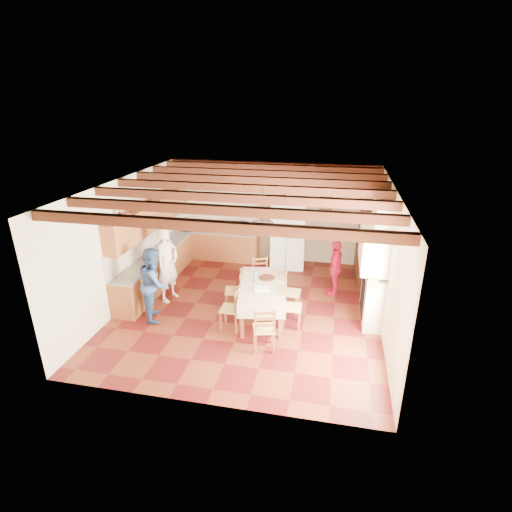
{
  "coord_description": "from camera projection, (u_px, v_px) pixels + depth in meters",
  "views": [
    {
      "loc": [
        1.85,
        -8.18,
        4.73
      ],
      "look_at": [
        0.1,
        0.3,
        1.25
      ],
      "focal_mm": 28.0,
      "sensor_mm": 36.0,
      "label": 1
    }
  ],
  "objects": [
    {
      "name": "chair_end_near",
      "position": [
        264.0,
        328.0,
        7.87
      ],
      "size": [
        0.51,
        0.5,
        0.96
      ],
      "primitive_type": null,
      "rotation": [
        0.0,
        0.0,
        3.41
      ],
      "color": "brown",
      "rests_on": "floor"
    },
    {
      "name": "wall_back",
      "position": [
        273.0,
        212.0,
        11.95
      ],
      "size": [
        6.0,
        0.02,
        3.0
      ],
      "primitive_type": "cube",
      "color": "beige",
      "rests_on": "ground"
    },
    {
      "name": "lower_cabinets_back",
      "position": [
        221.0,
        245.0,
        12.35
      ],
      "size": [
        2.3,
        0.6,
        0.86
      ],
      "primitive_type": "cube",
      "color": "brown",
      "rests_on": "ground"
    },
    {
      "name": "person_woman_red",
      "position": [
        335.0,
        268.0,
        10.01
      ],
      "size": [
        0.49,
        0.89,
        1.45
      ],
      "primitive_type": "imported",
      "rotation": [
        0.0,
        0.0,
        -1.74
      ],
      "color": "red",
      "rests_on": "floor"
    },
    {
      "name": "wall_left",
      "position": [
        126.0,
        241.0,
        9.55
      ],
      "size": [
        0.02,
        6.5,
        3.0
      ],
      "primitive_type": "cube",
      "color": "beige",
      "rests_on": "ground"
    },
    {
      "name": "lower_cabinets_left",
      "position": [
        161.0,
        266.0,
        10.84
      ],
      "size": [
        0.6,
        4.3,
        0.86
      ],
      "primitive_type": "cube",
      "color": "brown",
      "rests_on": "ground"
    },
    {
      "name": "dining_table",
      "position": [
        262.0,
        288.0,
        8.91
      ],
      "size": [
        1.28,
        2.05,
        0.84
      ],
      "rotation": [
        0.0,
        0.0,
        0.17
      ],
      "color": "#F0E8CD",
      "rests_on": "floor"
    },
    {
      "name": "wall_right",
      "position": [
        388.0,
        261.0,
        8.42
      ],
      "size": [
        0.02,
        6.5,
        3.0
      ],
      "primitive_type": "cube",
      "color": "beige",
      "rests_on": "ground"
    },
    {
      "name": "countertop_back",
      "position": [
        221.0,
        232.0,
        12.19
      ],
      "size": [
        2.34,
        0.62,
        0.04
      ],
      "primitive_type": "cube",
      "color": "slate",
      "rests_on": "lower_cabinets_back"
    },
    {
      "name": "ceiling_beams",
      "position": [
        249.0,
        188.0,
        8.46
      ],
      "size": [
        6.0,
        6.3,
        0.16
      ],
      "primitive_type": null,
      "color": "#361A12",
      "rests_on": "ground"
    },
    {
      "name": "chair_right_far",
      "position": [
        291.0,
        292.0,
        9.32
      ],
      "size": [
        0.43,
        0.45,
        0.96
      ],
      "primitive_type": null,
      "rotation": [
        0.0,
        0.0,
        1.49
      ],
      "color": "brown",
      "rests_on": "floor"
    },
    {
      "name": "upper_cabinets",
      "position": [
        152.0,
        216.0,
        10.34
      ],
      "size": [
        0.35,
        4.2,
        0.7
      ],
      "primitive_type": "cube",
      "color": "brown",
      "rests_on": "ground"
    },
    {
      "name": "person_man",
      "position": [
        168.0,
        264.0,
        9.66
      ],
      "size": [
        0.62,
        0.78,
        1.89
      ],
      "primitive_type": "imported",
      "rotation": [
        0.0,
        0.0,
        1.3
      ],
      "color": "silver",
      "rests_on": "floor"
    },
    {
      "name": "hutch",
      "position": [
        367.0,
        243.0,
        10.71
      ],
      "size": [
        0.56,
        1.2,
        2.13
      ],
      "primitive_type": null,
      "rotation": [
        0.0,
        0.0,
        0.06
      ],
      "color": "#341D11",
      "rests_on": "floor"
    },
    {
      "name": "backsplash_back",
      "position": [
        223.0,
        219.0,
        12.33
      ],
      "size": [
        2.3,
        0.03,
        0.6
      ],
      "primitive_type": "cube",
      "color": "beige",
      "rests_on": "ground"
    },
    {
      "name": "chandelier",
      "position": [
        263.0,
        223.0,
        8.35
      ],
      "size": [
        0.47,
        0.47,
        0.03
      ],
      "primitive_type": "torus",
      "color": "black",
      "rests_on": "ground"
    },
    {
      "name": "fireplace",
      "position": [
        373.0,
        260.0,
        8.69
      ],
      "size": [
        0.56,
        1.6,
        2.8
      ],
      "primitive_type": null,
      "color": "beige",
      "rests_on": "ground"
    },
    {
      "name": "fridge_vase",
      "position": [
        285.0,
        197.0,
        11.22
      ],
      "size": [
        0.32,
        0.32,
        0.28
      ],
      "primitive_type": "imported",
      "rotation": [
        0.0,
        0.0,
        -0.2
      ],
      "color": "#341D11",
      "rests_on": "refrigerator"
    },
    {
      "name": "chair_right_near",
      "position": [
        292.0,
        306.0,
        8.67
      ],
      "size": [
        0.42,
        0.43,
        0.96
      ],
      "primitive_type": null,
      "rotation": [
        0.0,
        0.0,
        1.61
      ],
      "color": "brown",
      "rests_on": "floor"
    },
    {
      "name": "chair_left_near",
      "position": [
        230.0,
        308.0,
        8.61
      ],
      "size": [
        0.41,
        0.43,
        0.96
      ],
      "primitive_type": null,
      "rotation": [
        0.0,
        0.0,
        -1.59
      ],
      "color": "brown",
      "rests_on": "floor"
    },
    {
      "name": "ceiling",
      "position": [
        248.0,
        184.0,
        8.42
      ],
      "size": [
        6.0,
        6.5,
        0.02
      ],
      "primitive_type": "cube",
      "color": "white",
      "rests_on": "ground"
    },
    {
      "name": "chair_end_far",
      "position": [
        261.0,
        277.0,
        10.08
      ],
      "size": [
        0.54,
        0.53,
        0.96
      ],
      "primitive_type": null,
      "rotation": [
        0.0,
        0.0,
        0.37
      ],
      "color": "brown",
      "rests_on": "floor"
    },
    {
      "name": "chair_left_far",
      "position": [
        234.0,
        290.0,
        9.4
      ],
      "size": [
        0.48,
        0.49,
        0.96
      ],
      "primitive_type": null,
      "rotation": [
        0.0,
        0.0,
        -1.36
      ],
      "color": "brown",
      "rests_on": "floor"
    },
    {
      "name": "wall_front",
      "position": [
        202.0,
        326.0,
        6.02
      ],
      "size": [
        6.0,
        0.02,
        3.0
      ],
      "primitive_type": "cube",
      "color": "beige",
      "rests_on": "ground"
    },
    {
      "name": "floor",
      "position": [
        249.0,
        309.0,
        9.55
      ],
      "size": [
        6.0,
        6.5,
        0.02
      ],
      "primitive_type": "cube",
      "color": "#4F1111",
      "rests_on": "ground"
    },
    {
      "name": "refrigerator",
      "position": [
        288.0,
        235.0,
        11.61
      ],
      "size": [
        1.01,
        0.84,
        1.94
      ],
      "primitive_type": "cube",
      "rotation": [
        0.0,
        0.0,
        0.05
      ],
      "color": "white",
      "rests_on": "floor"
    },
    {
      "name": "countertop_left",
      "position": [
        159.0,
        251.0,
        10.68
      ],
      "size": [
        0.62,
        4.3,
        0.04
      ],
      "primitive_type": "cube",
      "color": "slate",
      "rests_on": "lower_cabinets_left"
    },
    {
      "name": "microwave",
      "position": [
        239.0,
        227.0,
        12.01
      ],
      "size": [
        0.63,
        0.52,
        0.3
      ],
      "primitive_type": "imported",
      "rotation": [
        0.0,
        0.0,
        0.33
      ],
      "color": "silver",
      "rests_on": "countertop_back"
    },
    {
      "name": "person_woman_blue",
      "position": [
        154.0,
        284.0,
        8.89
      ],
      "size": [
        0.89,
        1.0,
        1.69
      ],
      "primitive_type": "imported",
      "rotation": [
        0.0,
        0.0,
        1.94
      ],
      "color": "#324F88",
      "rests_on": "floor"
    },
    {
      "name": "backsplash_left",
      "position": [
        148.0,
        239.0,
        10.61
      ],
      "size": [
        0.03,
        4.3,
        0.6
      ],
      "primitive_type": "cube",
      "color": "beige",
      "rests_on": "ground"
    },
    {
      "name": "wall_picture",
      "position": [
        326.0,
        203.0,
        11.5
      ],
      "size": [
        0.34,
        0.03,
        0.42
      ],
      "primitive_type": "cube",
      "color": "black",
      "rests_on": "ground"
    }
  ]
}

